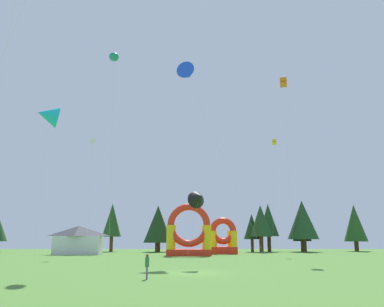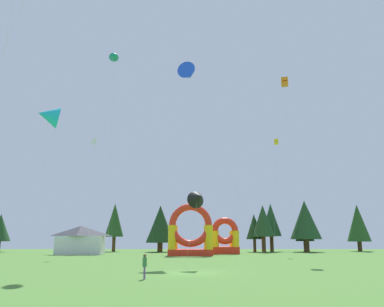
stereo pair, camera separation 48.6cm
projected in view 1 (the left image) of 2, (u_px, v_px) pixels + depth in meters
The scene contains 20 objects.
ground_plane at pixel (192, 273), 30.22m from camera, with size 120.00×120.00×0.00m, color #47752D.
kite_blue_delta at pixel (188, 74), 52.14m from camera, with size 10.37×3.86×24.69m.
kite_yellow_box at pixel (274, 142), 65.07m from camera, with size 2.51×6.07×18.16m.
kite_white_diamond at pixel (93, 143), 57.60m from camera, with size 1.30×4.52×16.50m.
kite_teal_parafoil at pixel (114, 57), 39.91m from camera, with size 1.91×4.91×20.77m.
kite_black_delta at pixel (199, 198), 35.84m from camera, with size 2.20×2.12×6.96m.
kite_cyan_delta at pixel (48, 115), 40.85m from camera, with size 3.05×4.90×16.03m.
kite_orange_box at pixel (283, 83), 53.66m from camera, with size 2.56×7.92×23.42m.
person_far_side at pixel (147, 264), 25.67m from camera, with size 0.28×0.28×1.57m.
inflatable_red_slide at pixel (223, 241), 65.15m from camera, with size 4.51×4.76×5.72m.
inflatable_yellow_castle at pixel (189, 236), 58.06m from camera, with size 6.41×4.35×7.38m.
festival_tent at pixel (78, 240), 61.71m from camera, with size 6.94×3.43×4.30m.
tree_row_3 at pixel (112, 220), 74.61m from camera, with size 3.43×3.43×8.78m.
tree_row_4 at pixel (158, 224), 72.50m from camera, with size 5.13×5.13×8.23m.
tree_row_5 at pixel (252, 227), 72.73m from camera, with size 2.95×2.95×6.72m.
tree_row_6 at pixel (261, 221), 71.50m from camera, with size 3.96×3.96×8.24m.
tree_row_7 at pixel (268, 220), 74.58m from camera, with size 3.72×3.72×8.74m.
tree_row_8 at pixel (302, 220), 72.73m from camera, with size 5.55×5.55×9.12m.
tree_row_9 at pixel (301, 226), 74.47m from camera, with size 3.41×3.41×7.33m.
tree_row_10 at pixel (355, 223), 76.05m from camera, with size 4.29×4.29×8.69m.
Camera 1 is at (-0.00, -31.42, 2.64)m, focal length 37.63 mm.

